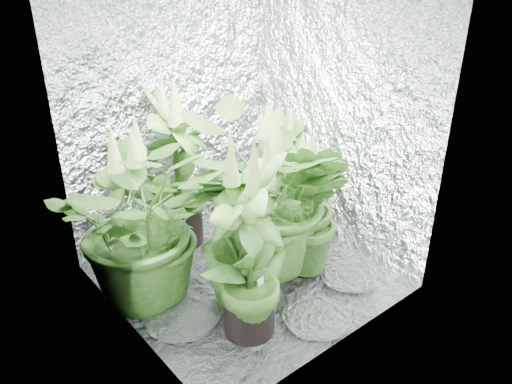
{
  "coord_description": "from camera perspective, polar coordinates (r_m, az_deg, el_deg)",
  "views": [
    {
      "loc": [
        -1.67,
        -2.12,
        1.94
      ],
      "look_at": [
        0.09,
        0.0,
        0.59
      ],
      "focal_mm": 35.0,
      "sensor_mm": 36.0,
      "label": 1
    }
  ],
  "objects": [
    {
      "name": "ground",
      "position": [
        3.33,
        -1.18,
        -9.58
      ],
      "size": [
        1.6,
        1.6,
        0.0
      ],
      "primitive_type": "plane",
      "color": "silver",
      "rests_on": "ground"
    },
    {
      "name": "walls",
      "position": [
        2.86,
        -1.37,
        6.9
      ],
      "size": [
        1.62,
        1.62,
        2.0
      ],
      "color": "silver",
      "rests_on": "ground"
    },
    {
      "name": "plant_a",
      "position": [
        2.92,
        -12.83,
        -3.31
      ],
      "size": [
        1.23,
        1.23,
        1.14
      ],
      "rotation": [
        0.0,
        0.0,
        5.88
      ],
      "color": "black",
      "rests_on": "ground"
    },
    {
      "name": "plant_b",
      "position": [
        3.47,
        -9.01,
        2.23
      ],
      "size": [
        0.81,
        0.81,
        1.2
      ],
      "rotation": [
        0.0,
        0.0,
        0.71
      ],
      "color": "black",
      "rests_on": "ground"
    },
    {
      "name": "plant_c",
      "position": [
        3.73,
        2.83,
        2.05
      ],
      "size": [
        0.48,
        0.48,
        0.93
      ],
      "rotation": [
        0.0,
        0.0,
        1.53
      ],
      "color": "black",
      "rests_on": "ground"
    },
    {
      "name": "plant_d",
      "position": [
        2.86,
        -1.49,
        -5.52
      ],
      "size": [
        0.69,
        0.69,
        0.96
      ],
      "rotation": [
        0.0,
        0.0,
        2.42
      ],
      "color": "black",
      "rests_on": "ground"
    },
    {
      "name": "plant_e",
      "position": [
        3.07,
        1.73,
        -0.57
      ],
      "size": [
        1.09,
        1.09,
        1.18
      ],
      "rotation": [
        0.0,
        0.0,
        3.27
      ],
      "color": "black",
      "rests_on": "ground"
    },
    {
      "name": "plant_f",
      "position": [
        2.61,
        -0.85,
        -6.68
      ],
      "size": [
        0.76,
        0.76,
        1.14
      ],
      "rotation": [
        0.0,
        0.0,
        4.13
      ],
      "color": "black",
      "rests_on": "ground"
    },
    {
      "name": "plant_g",
      "position": [
        3.18,
        5.97,
        -1.73
      ],
      "size": [
        0.59,
        0.59,
        1.0
      ],
      "rotation": [
        0.0,
        0.0,
        4.92
      ],
      "color": "black",
      "rests_on": "ground"
    },
    {
      "name": "circulation_fan",
      "position": [
        3.75,
        3.12,
        -2.26
      ],
      "size": [
        0.16,
        0.33,
        0.38
      ],
      "rotation": [
        0.0,
        0.0,
        0.08
      ],
      "color": "black",
      "rests_on": "ground"
    },
    {
      "name": "plant_label",
      "position": [
        2.75,
        0.59,
        -10.53
      ],
      "size": [
        0.05,
        0.03,
        0.08
      ],
      "primitive_type": "cube",
      "rotation": [
        -0.21,
        0.0,
        0.24
      ],
      "color": "white",
      "rests_on": "plant_f"
    }
  ]
}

